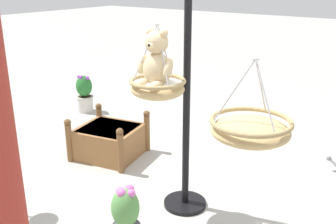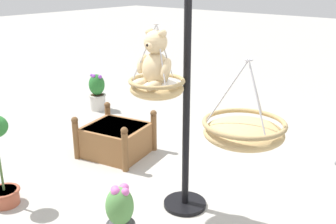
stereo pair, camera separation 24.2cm
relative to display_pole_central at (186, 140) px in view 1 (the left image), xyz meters
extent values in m
plane|color=#ADAAA3|center=(0.15, -0.01, -0.74)|extent=(40.00, 40.00, 0.00)
cylinder|color=black|center=(0.00, 0.00, 0.43)|extent=(0.07, 0.07, 2.35)
cylinder|color=black|center=(0.00, 0.00, -0.72)|extent=(0.44, 0.44, 0.04)
ellipsoid|color=tan|center=(0.15, 0.25, 0.55)|extent=(0.49, 0.49, 0.17)
torus|color=tan|center=(0.15, 0.25, 0.62)|extent=(0.52, 0.52, 0.04)
ellipsoid|color=silver|center=(0.15, 0.25, 0.57)|extent=(0.43, 0.43, 0.14)
cylinder|color=#B7B7BC|center=(0.25, 0.31, 0.88)|extent=(0.21, 0.13, 0.52)
cylinder|color=#B7B7BC|center=(0.05, 0.31, 0.88)|extent=(0.21, 0.13, 0.52)
cylinder|color=#B7B7BC|center=(0.15, 0.14, 0.88)|extent=(0.01, 0.24, 0.52)
torus|color=#B7B7BC|center=(0.15, 0.25, 1.13)|extent=(0.06, 0.06, 0.01)
ellipsoid|color=#D1B789|center=(0.15, 0.26, 0.73)|extent=(0.27, 0.23, 0.32)
sphere|color=#D1B789|center=(0.15, 0.26, 0.98)|extent=(0.25, 0.25, 0.21)
ellipsoid|color=beige|center=(0.15, 0.34, 0.96)|extent=(0.11, 0.09, 0.07)
sphere|color=black|center=(0.15, 0.37, 0.96)|extent=(0.03, 0.03, 0.03)
sphere|color=#D1B789|center=(0.08, 0.26, 1.06)|extent=(0.08, 0.08, 0.08)
sphere|color=#D1B789|center=(0.22, 0.26, 1.06)|extent=(0.08, 0.08, 0.08)
ellipsoid|color=#D1B789|center=(0.01, 0.29, 0.77)|extent=(0.09, 0.16, 0.20)
ellipsoid|color=#D1B789|center=(0.29, 0.29, 0.77)|extent=(0.09, 0.16, 0.20)
ellipsoid|color=#D1B789|center=(0.08, 0.37, 0.61)|extent=(0.10, 0.18, 0.10)
ellipsoid|color=#D1B789|center=(0.22, 0.37, 0.61)|extent=(0.10, 0.18, 0.10)
ellipsoid|color=tan|center=(-0.84, 0.40, 0.42)|extent=(0.60, 0.60, 0.17)
torus|color=tan|center=(-0.84, 0.40, 0.50)|extent=(0.62, 0.62, 0.04)
cylinder|color=#B7B7BC|center=(-0.72, 0.47, 0.74)|extent=(0.25, 0.15, 0.48)
cylinder|color=#B7B7BC|center=(-0.96, 0.47, 0.74)|extent=(0.25, 0.15, 0.48)
cylinder|color=#B7B7BC|center=(-0.84, 0.27, 0.74)|extent=(0.01, 0.29, 0.48)
torus|color=#B7B7BC|center=(-0.84, 0.40, 0.97)|extent=(0.06, 0.06, 0.01)
cube|color=olive|center=(1.47, -0.41, -0.54)|extent=(0.88, 0.84, 0.40)
cube|color=#382819|center=(1.47, -0.41, -0.37)|extent=(0.78, 0.74, 0.06)
cylinder|color=brown|center=(1.03, -0.15, -0.49)|extent=(0.08, 0.08, 0.50)
cylinder|color=brown|center=(1.77, 0.01, -0.49)|extent=(0.08, 0.08, 0.50)
cylinder|color=brown|center=(1.17, -0.83, -0.49)|extent=(0.08, 0.08, 0.50)
cylinder|color=brown|center=(1.91, -0.67, -0.49)|extent=(0.08, 0.08, 0.50)
sphere|color=brown|center=(1.03, -0.15, -0.21)|extent=(0.09, 0.09, 0.09)
sphere|color=brown|center=(1.77, 0.01, -0.21)|extent=(0.09, 0.09, 0.09)
sphere|color=brown|center=(1.17, -0.83, -0.21)|extent=(0.09, 0.09, 0.09)
sphere|color=brown|center=(1.91, -0.67, -0.21)|extent=(0.09, 0.09, 0.09)
cylinder|color=beige|center=(3.07, -1.47, -0.60)|extent=(0.27, 0.27, 0.27)
torus|color=#BCB7AE|center=(3.07, -1.47, -0.48)|extent=(0.30, 0.30, 0.03)
cylinder|color=#382819|center=(3.07, -1.47, -0.48)|extent=(0.24, 0.24, 0.03)
ellipsoid|color=#28702D|center=(3.07, -1.47, -0.28)|extent=(0.28, 0.28, 0.37)
sphere|color=purple|center=(3.17, -1.44, -0.13)|extent=(0.05, 0.05, 0.05)
sphere|color=purple|center=(3.07, -1.41, -0.12)|extent=(0.07, 0.07, 0.07)
sphere|color=purple|center=(2.98, -1.47, -0.13)|extent=(0.07, 0.07, 0.07)
ellipsoid|color=#56934C|center=(0.00, 0.91, -0.30)|extent=(0.24, 0.24, 0.35)
sphere|color=#D166B7|center=(0.04, 0.92, -0.16)|extent=(0.08, 0.08, 0.08)
sphere|color=#D166B7|center=(0.01, 0.94, -0.15)|extent=(0.08, 0.08, 0.08)
sphere|color=#D166B7|center=(-0.06, 0.89, -0.15)|extent=(0.07, 0.07, 0.07)
sphere|color=#D166B7|center=(0.01, 0.85, -0.16)|extent=(0.09, 0.09, 0.09)
cylinder|color=#AD563D|center=(1.46, 1.18, -0.66)|extent=(0.29, 0.29, 0.17)
torus|color=#9C4E37|center=(1.46, 1.18, -0.58)|extent=(0.32, 0.32, 0.03)
cylinder|color=#382819|center=(1.46, 1.18, -0.59)|extent=(0.25, 0.25, 0.03)
cylinder|color=gray|center=(-1.07, -1.67, -0.63)|extent=(0.17, 0.04, 0.14)
sphere|color=slate|center=(-1.00, -1.67, -0.58)|extent=(0.06, 0.06, 0.06)
camera|label=1|loc=(-1.95, 2.99, 1.54)|focal=42.06mm
camera|label=2|loc=(-2.14, 2.84, 1.54)|focal=42.06mm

